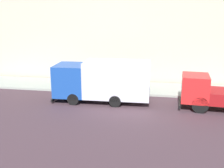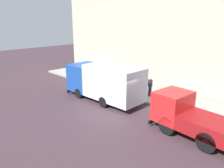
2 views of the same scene
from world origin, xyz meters
The scene contains 8 objects.
ground centered at (0.00, 0.00, 0.00)m, with size 80.00×80.00×0.00m, color #402D35.
sidewalk centered at (4.93, 0.00, 0.08)m, with size 3.86×30.00×0.16m, color #949B91.
building_facade centered at (7.36, 0.00, 4.77)m, with size 0.50×30.00×9.54m, color #BFB39B.
large_utility_truck centered at (1.21, 2.38, 1.67)m, with size 2.75×7.19×3.06m.
small_flatbed_truck centered at (0.79, -5.54, 1.15)m, with size 2.55×5.82×2.36m.
pedestrian_walking centered at (3.77, 1.56, 1.05)m, with size 0.47×0.47×1.67m.
pedestrian_standing centered at (4.43, 0.09, 1.03)m, with size 0.39×0.39×1.66m.
street_sign_post centered at (3.35, 0.90, 1.55)m, with size 0.44×0.08×2.34m.
Camera 2 is at (-10.80, -10.71, 6.63)m, focal length 35.87 mm.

